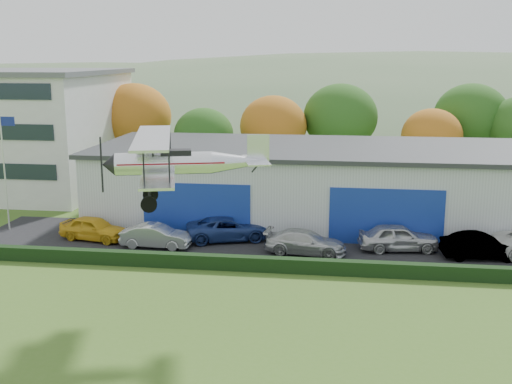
# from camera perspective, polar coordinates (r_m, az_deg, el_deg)

# --- Properties ---
(apron) EXTENTS (48.00, 9.00, 0.05)m
(apron) POSITION_cam_1_polar(r_m,az_deg,el_deg) (38.88, 8.83, -5.09)
(apron) COLOR black
(apron) RESTS_ON ground
(hedge) EXTENTS (46.00, 0.60, 0.80)m
(hedge) POSITION_cam_1_polar(r_m,az_deg,el_deg) (34.20, 8.98, -6.89)
(hedge) COLOR black
(hedge) RESTS_ON ground
(hangar) EXTENTS (40.60, 12.60, 5.30)m
(hangar) POSITION_cam_1_polar(r_m,az_deg,el_deg) (45.08, 11.34, 0.69)
(hangar) COLOR #B2B7BC
(hangar) RESTS_ON ground
(flagpole) EXTENTS (1.05, 0.10, 8.00)m
(flagpole) POSITION_cam_1_polar(r_m,az_deg,el_deg) (44.49, -21.93, 2.67)
(flagpole) COLOR silver
(flagpole) RESTS_ON ground
(tree_belt) EXTENTS (75.70, 13.22, 10.12)m
(tree_belt) POSITION_cam_1_polar(r_m,az_deg,el_deg) (57.05, 6.54, 6.27)
(tree_belt) COLOR #3D2614
(tree_belt) RESTS_ON ground
(distant_hills) EXTENTS (430.00, 196.00, 56.00)m
(distant_hills) POSITION_cam_1_polar(r_m,az_deg,el_deg) (158.17, 5.32, 3.36)
(distant_hills) COLOR #4C6642
(distant_hills) RESTS_ON ground
(car_0) EXTENTS (4.69, 2.65, 1.51)m
(car_0) POSITION_cam_1_polar(r_m,az_deg,el_deg) (41.19, -14.61, -3.22)
(car_0) COLOR gold
(car_0) RESTS_ON apron
(car_1) EXTENTS (4.35, 1.64, 1.42)m
(car_1) POSITION_cam_1_polar(r_m,az_deg,el_deg) (38.84, -9.11, -3.98)
(car_1) COLOR silver
(car_1) RESTS_ON apron
(car_2) EXTENTS (5.86, 4.01, 1.49)m
(car_2) POSITION_cam_1_polar(r_m,az_deg,el_deg) (39.89, -2.50, -3.35)
(car_2) COLOR navy
(car_2) RESTS_ON apron
(car_3) EXTENTS (5.00, 2.44, 1.40)m
(car_3) POSITION_cam_1_polar(r_m,az_deg,el_deg) (37.27, 4.54, -4.58)
(car_3) COLOR silver
(car_3) RESTS_ON apron
(car_4) EXTENTS (4.99, 2.55, 1.63)m
(car_4) POSITION_cam_1_polar(r_m,az_deg,el_deg) (38.67, 12.88, -4.06)
(car_4) COLOR silver
(car_4) RESTS_ON apron
(car_5) EXTENTS (4.64, 1.92, 1.49)m
(car_5) POSITION_cam_1_polar(r_m,az_deg,el_deg) (38.49, 19.87, -4.68)
(car_5) COLOR gray
(car_5) RESTS_ON apron
(biplane) EXTENTS (7.46, 8.46, 3.16)m
(biplane) POSITION_cam_1_polar(r_m,az_deg,el_deg) (27.61, -7.10, 2.85)
(biplane) COLOR silver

